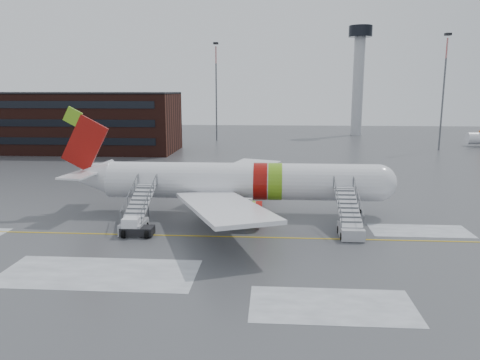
# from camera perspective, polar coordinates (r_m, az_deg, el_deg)

# --- Properties ---
(ground) EXTENTS (260.00, 260.00, 0.00)m
(ground) POSITION_cam_1_polar(r_m,az_deg,el_deg) (43.15, -4.56, -6.43)
(ground) COLOR #494C4F
(ground) RESTS_ON ground
(airliner) EXTENTS (35.03, 32.97, 11.18)m
(airliner) POSITION_cam_1_polar(r_m,az_deg,el_deg) (48.78, -0.95, -0.21)
(airliner) COLOR white
(airliner) RESTS_ON ground
(airstair_fwd) EXTENTS (2.05, 7.70, 3.48)m
(airstair_fwd) POSITION_cam_1_polar(r_m,az_deg,el_deg) (43.38, 13.22, -5.13)
(airstair_fwd) COLOR #ABACB2
(airstair_fwd) RESTS_ON ground
(airstair_aft) EXTENTS (2.05, 7.70, 3.48)m
(airstair_aft) POSITION_cam_1_polar(r_m,az_deg,el_deg) (44.61, -12.56, -4.66)
(airstair_aft) COLOR #A9ABB0
(airstair_aft) RESTS_ON ground
(pushback_tug) EXTENTS (2.91, 2.20, 1.65)m
(pushback_tug) POSITION_cam_1_polar(r_m,az_deg,el_deg) (43.06, -12.65, -5.70)
(pushback_tug) COLOR black
(pushback_tug) RESTS_ON ground
(terminal_building) EXTENTS (62.00, 16.11, 12.30)m
(terminal_building) POSITION_cam_1_polar(r_m,az_deg,el_deg) (108.75, -24.31, 6.51)
(terminal_building) COLOR #3F1E16
(terminal_building) RESTS_ON ground
(control_tower) EXTENTS (6.40, 6.40, 30.00)m
(control_tower) POSITION_cam_1_polar(r_m,az_deg,el_deg) (137.88, 14.28, 13.12)
(control_tower) COLOR #B2B5BA
(control_tower) RESTS_ON ground
(light_mast_far_ne) EXTENTS (1.20, 1.20, 24.25)m
(light_mast_far_ne) POSITION_cam_1_polar(r_m,az_deg,el_deg) (108.74, 23.60, 10.61)
(light_mast_far_ne) COLOR #595B60
(light_mast_far_ne) RESTS_ON ground
(light_mast_far_n) EXTENTS (1.20, 1.20, 24.25)m
(light_mast_far_n) POSITION_cam_1_polar(r_m,az_deg,el_deg) (119.55, -2.92, 11.45)
(light_mast_far_n) COLOR #595B60
(light_mast_far_n) RESTS_ON ground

